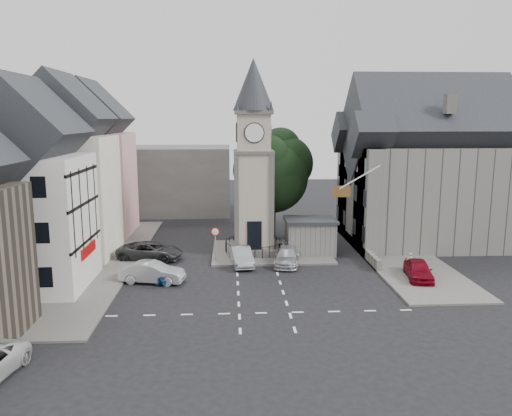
{
  "coord_description": "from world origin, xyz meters",
  "views": [
    {
      "loc": [
        -1.99,
        -33.57,
        11.46
      ],
      "look_at": [
        0.05,
        5.0,
        4.48
      ],
      "focal_mm": 35.0,
      "sensor_mm": 36.0,
      "label": 1
    }
  ],
  "objects": [
    {
      "name": "flagpole",
      "position": [
        8.0,
        4.0,
        7.0
      ],
      "size": [
        3.68,
        0.1,
        2.74
      ],
      "color": "white",
      "rests_on": "ground"
    },
    {
      "name": "car_west_grey",
      "position": [
        -8.55,
        6.34,
        0.74
      ],
      "size": [
        5.66,
        3.33,
        1.48
      ],
      "primitive_type": "imported",
      "rotation": [
        0.0,
        0.0,
        1.4
      ],
      "color": "#2E2E31",
      "rests_on": "ground"
    },
    {
      "name": "terrace_tudor",
      "position": [
        -15.5,
        0.0,
        6.19
      ],
      "size": [
        8.1,
        7.6,
        12.0
      ],
      "color": "silver",
      "rests_on": "ground"
    },
    {
      "name": "car_island_silver",
      "position": [
        -1.14,
        4.5,
        0.71
      ],
      "size": [
        2.05,
        4.48,
        1.42
      ],
      "primitive_type": "imported",
      "rotation": [
        0.0,
        0.0,
        0.13
      ],
      "color": "#94999D",
      "rests_on": "ground"
    },
    {
      "name": "pedestrian",
      "position": [
        11.5,
        2.0,
        0.75
      ],
      "size": [
        0.61,
        0.46,
        1.5
      ],
      "primitive_type": "imported",
      "rotation": [
        0.0,
        0.0,
        3.33
      ],
      "color": "#BEAB9D",
      "rests_on": "ground"
    },
    {
      "name": "car_east_red",
      "position": [
        11.5,
        0.21,
        0.71
      ],
      "size": [
        2.4,
        4.42,
        1.43
      ],
      "primitive_type": "imported",
      "rotation": [
        0.0,
        0.0,
        -0.18
      ],
      "color": "maroon",
      "rests_on": "ground"
    },
    {
      "name": "stone_shelter",
      "position": [
        4.8,
        7.5,
        1.55
      ],
      "size": [
        4.3,
        3.3,
        3.08
      ],
      "color": "slate",
      "rests_on": "ground"
    },
    {
      "name": "warning_sign_post",
      "position": [
        -3.2,
        5.43,
        2.03
      ],
      "size": [
        0.7,
        0.19,
        2.85
      ],
      "color": "black",
      "rests_on": "ground"
    },
    {
      "name": "town_tree",
      "position": [
        2.0,
        13.0,
        6.97
      ],
      "size": [
        7.2,
        7.2,
        10.8
      ],
      "color": "black",
      "rests_on": "ground"
    },
    {
      "name": "central_island",
      "position": [
        1.5,
        8.0,
        0.08
      ],
      "size": [
        10.0,
        8.0,
        0.16
      ],
      "primitive_type": "cube",
      "color": "#595651",
      "rests_on": "ground"
    },
    {
      "name": "car_west_silver",
      "position": [
        -7.5,
        0.52,
        0.74
      ],
      "size": [
        4.71,
        2.37,
        1.48
      ],
      "primitive_type": "imported",
      "rotation": [
        0.0,
        0.0,
        1.38
      ],
      "color": "#ADB1B5",
      "rests_on": "ground"
    },
    {
      "name": "road_markings",
      "position": [
        0.0,
        -5.5,
        0.01
      ],
      "size": [
        20.0,
        8.0,
        0.01
      ],
      "primitive_type": "cube",
      "color": "silver",
      "rests_on": "ground"
    },
    {
      "name": "east_boundary_wall",
      "position": [
        9.2,
        10.0,
        0.45
      ],
      "size": [
        0.4,
        16.0,
        0.9
      ],
      "primitive_type": "cube",
      "color": "slate",
      "rests_on": "ground"
    },
    {
      "name": "clock_tower",
      "position": [
        0.0,
        7.99,
        8.12
      ],
      "size": [
        4.86,
        4.86,
        16.25
      ],
      "color": "#4C4944",
      "rests_on": "ground"
    },
    {
      "name": "pavement_west",
      "position": [
        -12.5,
        6.0,
        0.07
      ],
      "size": [
        6.0,
        30.0,
        0.14
      ],
      "primitive_type": "cube",
      "color": "#595651",
      "rests_on": "ground"
    },
    {
      "name": "pavement_east",
      "position": [
        12.0,
        8.0,
        0.07
      ],
      "size": [
        6.0,
        26.0,
        0.14
      ],
      "primitive_type": "cube",
      "color": "#595651",
      "rests_on": "ground"
    },
    {
      "name": "east_building",
      "position": [
        15.59,
        11.0,
        6.26
      ],
      "size": [
        14.4,
        11.4,
        12.6
      ],
      "color": "slate",
      "rests_on": "ground"
    },
    {
      "name": "car_island_east",
      "position": [
        2.5,
        4.5,
        0.67
      ],
      "size": [
        2.64,
        4.84,
        1.33
      ],
      "primitive_type": "imported",
      "rotation": [
        0.0,
        0.0,
        -0.18
      ],
      "color": "#B3B5BC",
      "rests_on": "ground"
    },
    {
      "name": "backdrop_west",
      "position": [
        -12.0,
        28.0,
        4.0
      ],
      "size": [
        20.0,
        10.0,
        8.0
      ],
      "primitive_type": "cube",
      "color": "#4C4944",
      "rests_on": "ground"
    },
    {
      "name": "terrace_cream",
      "position": [
        -15.5,
        8.0,
        6.58
      ],
      "size": [
        8.1,
        7.6,
        12.8
      ],
      "color": "beige",
      "rests_on": "ground"
    },
    {
      "name": "terrace_pink",
      "position": [
        -15.5,
        16.0,
        6.58
      ],
      "size": [
        8.1,
        7.6,
        12.8
      ],
      "color": "pink",
      "rests_on": "ground"
    },
    {
      "name": "car_west_blue",
      "position": [
        -7.5,
        1.17,
        0.68
      ],
      "size": [
        3.99,
        3.91,
        1.36
      ],
      "primitive_type": "imported",
      "rotation": [
        0.0,
        0.0,
        0.81
      ],
      "color": "navy",
      "rests_on": "ground"
    },
    {
      "name": "ground",
      "position": [
        0.0,
        0.0,
        0.0
      ],
      "size": [
        120.0,
        120.0,
        0.0
      ],
      "primitive_type": "plane",
      "color": "black",
      "rests_on": "ground"
    }
  ]
}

